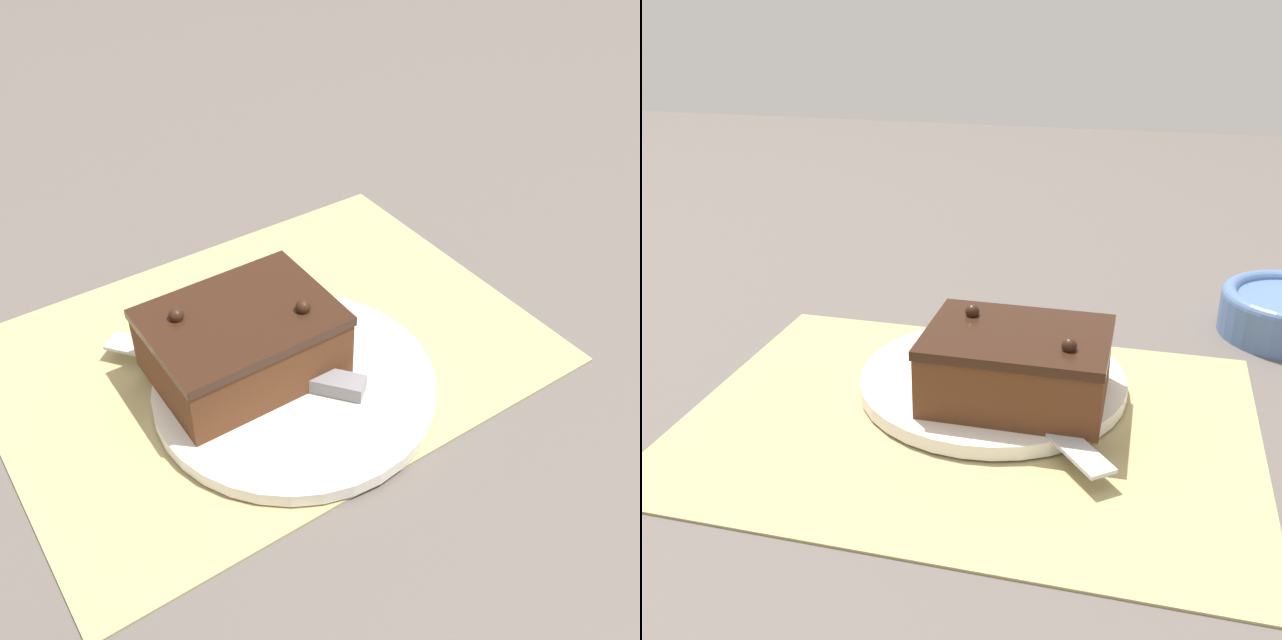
{
  "view_description": "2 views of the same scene",
  "coord_description": "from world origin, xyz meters",
  "views": [
    {
      "loc": [
        0.24,
        0.43,
        0.45
      ],
      "look_at": [
        -0.03,
        0.04,
        0.05
      ],
      "focal_mm": 42.0,
      "sensor_mm": 36.0,
      "label": 1
    },
    {
      "loc": [
        0.13,
        -0.51,
        0.32
      ],
      "look_at": [
        -0.02,
        0.04,
        0.07
      ],
      "focal_mm": 42.0,
      "sensor_mm": 36.0,
      "label": 2
    }
  ],
  "objects": [
    {
      "name": "ground_plane",
      "position": [
        0.0,
        0.0,
        0.0
      ],
      "size": [
        3.0,
        3.0,
        0.0
      ],
      "primitive_type": "plane",
      "color": "#544C47"
    },
    {
      "name": "cake_plate",
      "position": [
        0.01,
        0.06,
        0.01
      ],
      "size": [
        0.23,
        0.23,
        0.01
      ],
      "color": "white",
      "rests_on": "placemat_woven"
    },
    {
      "name": "placemat_woven",
      "position": [
        0.0,
        0.0,
        0.0
      ],
      "size": [
        0.46,
        0.34,
        0.0
      ],
      "primitive_type": "cube",
      "color": "tan",
      "rests_on": "ground_plane"
    },
    {
      "name": "serving_knife",
      "position": [
        0.02,
        0.05,
        0.02
      ],
      "size": [
        0.16,
        0.19,
        0.01
      ],
      "rotation": [
        0.0,
        0.0,
        3.82
      ],
      "color": "slate",
      "rests_on": "cake_plate"
    },
    {
      "name": "chocolate_cake",
      "position": [
        0.03,
        0.02,
        0.05
      ],
      "size": [
        0.15,
        0.11,
        0.07
      ],
      "rotation": [
        0.0,
        0.0,
        0.0
      ],
      "color": "#512D19",
      "rests_on": "cake_plate"
    }
  ]
}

